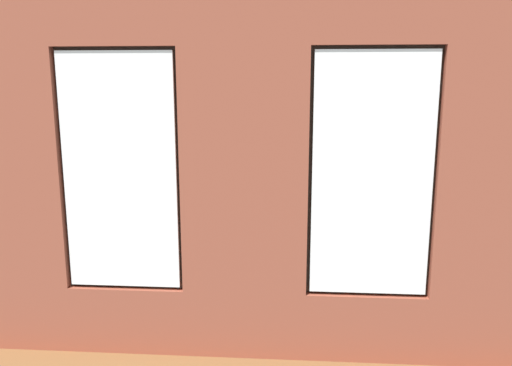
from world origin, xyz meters
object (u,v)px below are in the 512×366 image
at_px(remote_gray, 236,222).
at_px(media_console, 42,245).
at_px(couch_by_window, 166,286).
at_px(potted_plant_foreground_right, 120,182).
at_px(remote_silver, 256,227).
at_px(coffee_table, 249,229).
at_px(tv_flatscreen, 38,201).
at_px(candle_jar, 279,219).
at_px(remote_black, 215,226).
at_px(potted_plant_near_tv, 37,237).
at_px(potted_plant_corner_near_left, 429,180).
at_px(cup_ceramic, 249,222).
at_px(potted_plant_between_couches, 314,242).
at_px(papasan_chair, 208,195).
at_px(potted_plant_by_left_couch, 411,221).
at_px(couch_left, 470,251).

bearing_deg(remote_gray, media_console, -22.52).
xyz_separation_m(couch_by_window, potted_plant_foreground_right, (1.77, -3.78, 0.30)).
distance_m(remote_silver, media_console, 2.87).
bearing_deg(coffee_table, tv_flatscreen, 11.13).
xyz_separation_m(coffee_table, media_console, (2.72, 0.54, -0.13)).
bearing_deg(candle_jar, media_console, 12.24).
bearing_deg(tv_flatscreen, remote_black, -169.66).
height_order(candle_jar, remote_black, candle_jar).
relative_size(potted_plant_near_tv, potted_plant_corner_near_left, 1.04).
distance_m(candle_jar, remote_gray, 0.61).
relative_size(cup_ceramic, media_console, 0.07).
xyz_separation_m(candle_jar, potted_plant_corner_near_left, (-2.49, -1.68, 0.28)).
bearing_deg(media_console, potted_plant_near_tv, 116.43).
relative_size(media_console, potted_plant_between_couches, 0.95).
height_order(media_console, potted_plant_near_tv, potted_plant_near_tv).
relative_size(cup_ceramic, potted_plant_corner_near_left, 0.07).
xyz_separation_m(potted_plant_between_couches, potted_plant_foreground_right, (3.24, -3.73, -0.18)).
xyz_separation_m(cup_ceramic, papasan_chair, (0.86, -1.69, 0.00)).
distance_m(couch_by_window, potted_plant_between_couches, 1.55).
bearing_deg(couch_by_window, potted_plant_corner_near_left, -133.07).
bearing_deg(coffee_table, media_console, 11.19).
relative_size(cup_ceramic, potted_plant_by_left_couch, 0.16).
xyz_separation_m(couch_left, potted_plant_between_couches, (1.95, 1.27, 0.49)).
xyz_separation_m(candle_jar, remote_gray, (0.61, 0.04, -0.05)).
height_order(candle_jar, media_console, candle_jar).
bearing_deg(coffee_table, remote_black, 15.00).
height_order(couch_left, media_console, couch_left).
bearing_deg(remote_gray, tv_flatscreen, -22.58).
bearing_deg(cup_ceramic, potted_plant_corner_near_left, -147.97).
distance_m(couch_by_window, potted_plant_corner_near_left, 5.25).
bearing_deg(remote_gray, coffee_table, 115.10).
distance_m(coffee_table, remote_black, 0.47).
relative_size(cup_ceramic, remote_gray, 0.50).
bearing_deg(potted_plant_by_left_couch, remote_gray, 12.40).
xyz_separation_m(candle_jar, potted_plant_between_couches, (-0.39, 2.10, 0.36)).
xyz_separation_m(couch_by_window, media_console, (2.06, -1.46, -0.10)).
relative_size(remote_black, potted_plant_near_tv, 0.13).
relative_size(couch_left, remote_gray, 10.77).
xyz_separation_m(candle_jar, potted_plant_foreground_right, (2.85, -1.63, 0.18)).
xyz_separation_m(couch_by_window, couch_left, (-3.42, -1.32, 0.00)).
distance_m(media_console, potted_plant_by_left_couch, 5.22).
xyz_separation_m(couch_left, media_console, (5.48, -0.15, -0.10)).
height_order(potted_plant_near_tv, potted_plant_corner_near_left, potted_plant_near_tv).
height_order(candle_jar, potted_plant_foreground_right, potted_plant_foreground_right).
distance_m(remote_gray, remote_black, 0.35).
distance_m(cup_ceramic, remote_gray, 0.22).
bearing_deg(tv_flatscreen, remote_silver, -171.70).
bearing_deg(potted_plant_foreground_right, remote_silver, 143.29).
bearing_deg(remote_silver, potted_plant_by_left_couch, 92.61).
xyz_separation_m(remote_gray, potted_plant_near_tv, (1.99, 1.72, 0.27)).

